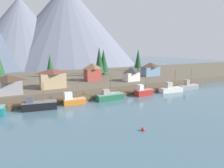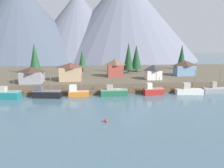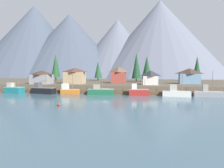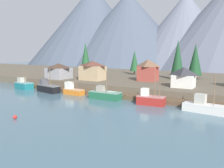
# 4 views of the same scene
# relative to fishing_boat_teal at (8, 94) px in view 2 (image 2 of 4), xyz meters

# --- Properties ---
(ground_plane) EXTENTS (400.00, 400.00, 1.00)m
(ground_plane) POSITION_rel_fishing_boat_teal_xyz_m (31.82, 22.18, -1.77)
(ground_plane) COLOR #476675
(dock) EXTENTS (80.00, 4.00, 1.60)m
(dock) POSITION_rel_fishing_boat_teal_xyz_m (31.82, 4.17, -0.77)
(dock) COLOR brown
(dock) RESTS_ON ground_plane
(shoreline_bank) EXTENTS (400.00, 56.00, 2.50)m
(shoreline_bank) POSITION_rel_fishing_boat_teal_xyz_m (31.82, 34.18, -0.02)
(shoreline_bank) COLOR brown
(shoreline_bank) RESTS_ON ground_plane
(mountain_central_peak) EXTENTS (111.11, 111.11, 61.40)m
(mountain_central_peak) POSITION_rel_fishing_boat_teal_xyz_m (-30.20, 128.84, 29.43)
(mountain_central_peak) COLOR #475160
(mountain_central_peak) RESTS_ON ground_plane
(mountain_east_peak) EXTENTS (92.65, 92.65, 56.46)m
(mountain_east_peak) POSITION_rel_fishing_boat_teal_xyz_m (15.26, 137.68, 26.96)
(mountain_east_peak) COLOR slate
(mountain_east_peak) RESTS_ON ground_plane
(mountain_far_ridge) EXTENTS (126.43, 126.43, 72.41)m
(mountain_far_ridge) POSITION_rel_fishing_boat_teal_xyz_m (54.93, 138.27, 34.93)
(mountain_far_ridge) COLOR slate
(mountain_far_ridge) RESTS_ON ground_plane
(fishing_boat_teal) EXTENTS (6.65, 4.06, 7.04)m
(fishing_boat_teal) POSITION_rel_fishing_boat_teal_xyz_m (0.00, 0.00, 0.00)
(fishing_boat_teal) COLOR #196B70
(fishing_boat_teal) RESTS_ON ground_plane
(fishing_boat_black) EXTENTS (8.52, 3.99, 6.97)m
(fishing_boat_black) POSITION_rel_fishing_boat_teal_xyz_m (10.83, 0.07, -0.02)
(fishing_boat_black) COLOR black
(fishing_boat_black) RESTS_ON ground_plane
(fishing_boat_orange) EXTENTS (6.10, 2.42, 6.67)m
(fishing_boat_orange) POSITION_rel_fishing_boat_teal_xyz_m (19.78, 0.87, -0.07)
(fishing_boat_orange) COLOR #CC6B1E
(fishing_boat_orange) RESTS_ON ground_plane
(fishing_boat_green) EXTENTS (8.24, 3.08, 7.16)m
(fishing_boat_green) POSITION_rel_fishing_boat_teal_xyz_m (30.68, 0.49, -0.16)
(fishing_boat_green) COLOR #1E5B3D
(fishing_boat_green) RESTS_ON ground_plane
(fishing_boat_red) EXTENTS (6.33, 3.14, 6.77)m
(fishing_boat_red) POSITION_rel_fishing_boat_teal_xyz_m (42.87, 0.46, -0.04)
(fishing_boat_red) COLOR maroon
(fishing_boat_red) RESTS_ON ground_plane
(fishing_boat_white) EXTENTS (8.45, 3.78, 7.55)m
(fishing_boat_white) POSITION_rel_fishing_boat_teal_xyz_m (54.30, 0.15, -0.20)
(fishing_boat_white) COLOR silver
(fishing_boat_white) RESTS_ON ground_plane
(fishing_boat_grey) EXTENTS (8.24, 2.67, 7.78)m
(fishing_boat_grey) POSITION_rel_fishing_boat_teal_xyz_m (63.49, 0.72, -0.21)
(fishing_boat_grey) COLOR gray
(fishing_boat_grey) RESTS_ON ground_plane
(house_red) EXTENTS (6.10, 4.79, 6.87)m
(house_red) POSITION_rel_fishing_boat_teal_xyz_m (33.54, 21.28, 4.74)
(house_red) COLOR #9E4238
(house_red) RESTS_ON shoreline_bank
(house_grey) EXTENTS (7.39, 7.14, 5.30)m
(house_grey) POSITION_rel_fishing_boat_teal_xyz_m (4.29, 11.33, 3.93)
(house_grey) COLOR gray
(house_grey) RESTS_ON shoreline_bank
(house_white) EXTENTS (5.71, 4.67, 5.34)m
(house_white) POSITION_rel_fishing_boat_teal_xyz_m (46.67, 13.82, 3.96)
(house_white) COLOR silver
(house_white) RESTS_ON shoreline_bank
(house_tan) EXTENTS (8.07, 5.70, 6.29)m
(house_tan) POSITION_rel_fishing_boat_teal_xyz_m (16.95, 14.06, 4.43)
(house_tan) COLOR tan
(house_tan) RESTS_ON shoreline_bank
(house_blue) EXTENTS (8.06, 4.97, 6.12)m
(house_blue) POSITION_rel_fishing_boat_teal_xyz_m (61.71, 21.35, 4.36)
(house_blue) COLOR #6689A8
(house_blue) RESTS_ON shoreline_bank
(conifer_near_left) EXTENTS (4.18, 4.18, 13.20)m
(conifer_near_left) POSITION_rel_fishing_boat_teal_xyz_m (40.35, 30.24, 8.64)
(conifer_near_left) COLOR #4C3823
(conifer_near_left) RESTS_ON shoreline_bank
(conifer_near_right) EXTENTS (3.63, 3.63, 9.87)m
(conifer_near_right) POSITION_rel_fishing_boat_teal_xyz_m (20.49, 38.23, 6.87)
(conifer_near_right) COLOR #4C3823
(conifer_near_right) RESTS_ON shoreline_bank
(conifer_mid_left) EXTENTS (4.33, 4.33, 13.05)m
(conifer_mid_left) POSITION_rel_fishing_boat_teal_xyz_m (1.27, 30.46, 8.72)
(conifer_mid_left) COLOR #4C3823
(conifer_mid_left) RESTS_ON shoreline_bank
(conifer_mid_right) EXTENTS (3.97, 3.97, 12.01)m
(conifer_mid_right) POSITION_rel_fishing_boat_teal_xyz_m (68.64, 41.40, 7.93)
(conifer_mid_right) COLOR #4C3823
(conifer_mid_right) RESTS_ON shoreline_bank
(conifer_back_left) EXTENTS (4.79, 4.79, 12.02)m
(conifer_back_left) POSITION_rel_fishing_boat_teal_xyz_m (44.90, 35.74, 7.80)
(conifer_back_left) COLOR #4C3823
(conifer_back_left) RESTS_ON shoreline_bank
(channel_buoy) EXTENTS (0.70, 0.70, 0.70)m
(channel_buoy) POSITION_rel_fishing_boat_teal_xyz_m (26.57, -22.25, -0.92)
(channel_buoy) COLOR red
(channel_buoy) RESTS_ON ground_plane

